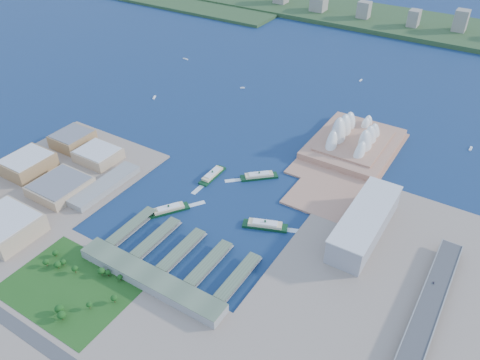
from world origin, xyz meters
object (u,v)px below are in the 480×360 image
Objects in this scene: opera_house at (356,131)px; car_c at (434,283)px; ferry_a at (212,174)px; ferry_c at (169,208)px; toaster_building at (365,223)px; ferry_b at (259,175)px; ferry_d at (265,224)px.

opera_house reaches higher than car_c.
ferry_c is (-3.72, -101.84, 0.15)m from ferry_a.
ferry_a is (-244.39, 2.97, -15.19)m from toaster_building.
toaster_building is at bearing -65.77° from opera_house.
opera_house is 3.11× the size of ferry_b.
ferry_d is at bearing 1.27° from car_c.
opera_house is 219.62m from toaster_building.
ferry_a is at bearing -57.65° from ferry_c.
ferry_d is (-117.20, -55.47, -14.76)m from toaster_building.
ferry_c is at bearing -67.97° from ferry_b.
ferry_a is 0.97× the size of ferry_b.
toaster_building is 267.50m from ferry_c.
opera_house reaches higher than ferry_c.
opera_house reaches higher than ferry_a.
opera_house is at bearing -83.44° from ferry_c.
opera_house is at bearing 114.23° from toaster_building.
ferry_c reaches higher than ferry_a.
opera_house is at bearing 51.16° from ferry_a.
toaster_building is (90.00, -200.00, -11.50)m from opera_house.
car_c is at bearing -52.69° from opera_house.
ferry_c is (-248.11, -98.87, -15.04)m from toaster_building.
car_c is (218.20, 4.84, 9.70)m from ferry_d.
ferry_a is 0.97× the size of ferry_c.
toaster_building is 2.68× the size of ferry_b.
ferry_b is 114.13m from ferry_d.
toaster_building is 113.09m from car_c.
car_c reaches higher than ferry_b.
ferry_d is at bearing -25.43° from ferry_a.
ferry_c is at bearing 7.87° from car_c.
ferry_b is at bearing 28.93° from ferry_a.
opera_house is 258.26m from ferry_d.
ferry_b is 14.27× the size of car_c.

